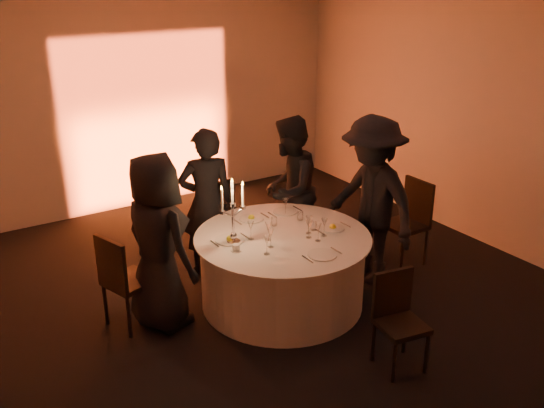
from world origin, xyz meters
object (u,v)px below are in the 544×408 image
chair_right (410,217)px  candelabra (233,221)px  guest_back_left (207,202)px  guest_right (371,201)px  banquet_table (282,270)px  chair_back_left (216,209)px  chair_front (397,315)px  guest_back_right (289,190)px  chair_left (123,277)px  coffee_cup (236,248)px  guest_left (158,243)px  chair_back_right (296,199)px

chair_right → candelabra: bearing=-93.4°
guest_back_left → guest_right: 1.82m
banquet_table → chair_right: 1.80m
chair_back_left → chair_front: (0.21, -2.98, -0.02)m
guest_back_left → guest_back_right: guest_back_right is taller
chair_back_left → guest_right: bearing=120.7°
guest_right → chair_left: bearing=-104.4°
chair_back_left → candelabra: 1.63m
guest_back_left → coffee_cup: guest_back_left is taller
chair_left → guest_left: bearing=-129.0°
guest_back_left → candelabra: (-0.18, -0.93, 0.15)m
chair_right → guest_back_right: bearing=-126.9°
chair_left → coffee_cup: 1.12m
chair_right → guest_back_right: size_ratio=0.58×
guest_back_left → banquet_table: bearing=124.0°
banquet_table → chair_back_left: (0.06, 1.57, 0.12)m
chair_right → guest_right: size_ratio=0.54×
banquet_table → candelabra: (-0.50, 0.13, 0.62)m
guest_left → guest_back_right: size_ratio=1.01×
chair_left → chair_right: bearing=-115.4°
guest_right → banquet_table: bearing=-96.9°
chair_left → chair_back_left: size_ratio=1.08×
chair_back_right → guest_right: (0.02, -1.38, 0.43)m
banquet_table → chair_back_right: chair_back_right is taller
chair_back_left → guest_back_left: 0.73m
chair_right → coffee_cup: bearing=-89.2°
guest_left → chair_left: bearing=54.1°
chair_back_left → chair_left: bearing=33.2°
chair_left → coffee_cup: bearing=-134.3°
chair_left → guest_back_left: size_ratio=0.57×
banquet_table → guest_back_left: size_ratio=1.05×
guest_right → coffee_cup: guest_right is taller
guest_left → candelabra: 0.75m
coffee_cup → chair_back_left: bearing=68.9°
guest_back_right → guest_right: 1.03m
chair_front → guest_back_left: bearing=113.4°
banquet_table → guest_right: 1.24m
guest_right → chair_front: bearing=-35.6°
chair_back_right → chair_right: 1.49m
chair_back_right → candelabra: (-1.59, -1.19, 0.50)m
chair_right → guest_back_right: (-1.14, 0.85, 0.30)m
chair_back_left → guest_left: bearing=42.7°
banquet_table → chair_front: size_ratio=2.05×
chair_front → coffee_cup: size_ratio=7.98×
chair_front → guest_right: 1.64m
chair_back_right → chair_front: chair_back_right is taller
chair_left → chair_back_right: size_ratio=1.07×
chair_left → guest_back_left: bearing=-81.3°
chair_front → coffee_cup: 1.63m
chair_front → candelabra: bearing=126.5°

